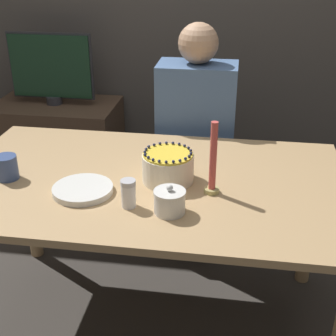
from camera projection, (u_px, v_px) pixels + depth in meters
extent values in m
plane|color=#3D3833|center=(151.00, 319.00, 2.21)|extent=(12.00, 12.00, 0.00)
cube|color=tan|center=(148.00, 182.00, 1.88)|extent=(1.59, 0.94, 0.03)
cylinder|color=tan|center=(29.00, 199.00, 2.51)|extent=(0.07, 0.07, 0.72)
cylinder|color=tan|center=(311.00, 221.00, 2.31)|extent=(0.07, 0.07, 0.72)
cylinder|color=#EFE5CC|center=(168.00, 168.00, 1.83)|extent=(0.20, 0.20, 0.11)
cylinder|color=yellow|center=(168.00, 154.00, 1.81)|extent=(0.19, 0.19, 0.01)
sphere|color=#23284C|center=(191.00, 153.00, 1.79)|extent=(0.01, 0.01, 0.01)
sphere|color=#23284C|center=(191.00, 151.00, 1.81)|extent=(0.01, 0.01, 0.01)
sphere|color=#23284C|center=(188.00, 148.00, 1.84)|extent=(0.01, 0.01, 0.01)
sphere|color=#23284C|center=(184.00, 146.00, 1.86)|extent=(0.01, 0.01, 0.01)
sphere|color=#23284C|center=(179.00, 144.00, 1.87)|extent=(0.01, 0.01, 0.01)
sphere|color=#23284C|center=(173.00, 143.00, 1.88)|extent=(0.01, 0.01, 0.01)
sphere|color=#23284C|center=(166.00, 143.00, 1.88)|extent=(0.01, 0.01, 0.01)
sphere|color=#23284C|center=(160.00, 143.00, 1.88)|extent=(0.01, 0.01, 0.01)
sphere|color=#23284C|center=(154.00, 145.00, 1.87)|extent=(0.01, 0.01, 0.01)
sphere|color=#23284C|center=(149.00, 147.00, 1.85)|extent=(0.01, 0.01, 0.01)
sphere|color=#23284C|center=(146.00, 149.00, 1.83)|extent=(0.01, 0.01, 0.01)
sphere|color=#23284C|center=(145.00, 152.00, 1.80)|extent=(0.01, 0.01, 0.01)
sphere|color=#23284C|center=(146.00, 155.00, 1.78)|extent=(0.01, 0.01, 0.01)
sphere|color=#23284C|center=(148.00, 157.00, 1.76)|extent=(0.01, 0.01, 0.01)
sphere|color=#23284C|center=(153.00, 160.00, 1.74)|extent=(0.01, 0.01, 0.01)
sphere|color=#23284C|center=(159.00, 161.00, 1.73)|extent=(0.01, 0.01, 0.01)
sphere|color=#23284C|center=(166.00, 162.00, 1.72)|extent=(0.01, 0.01, 0.01)
sphere|color=#23284C|center=(173.00, 162.00, 1.72)|extent=(0.01, 0.01, 0.01)
sphere|color=#23284C|center=(180.00, 161.00, 1.73)|extent=(0.01, 0.01, 0.01)
sphere|color=#23284C|center=(185.00, 159.00, 1.75)|extent=(0.01, 0.01, 0.01)
sphere|color=#23284C|center=(189.00, 156.00, 1.77)|extent=(0.01, 0.01, 0.01)
cylinder|color=silver|center=(170.00, 203.00, 1.63)|extent=(0.11, 0.11, 0.07)
cylinder|color=silver|center=(170.00, 192.00, 1.61)|extent=(0.11, 0.11, 0.01)
sphere|color=silver|center=(170.00, 188.00, 1.60)|extent=(0.02, 0.02, 0.02)
cylinder|color=white|center=(129.00, 196.00, 1.66)|extent=(0.05, 0.05, 0.09)
cylinder|color=silver|center=(128.00, 183.00, 1.64)|extent=(0.05, 0.05, 0.02)
cylinder|color=silver|center=(83.00, 191.00, 1.77)|extent=(0.23, 0.23, 0.01)
cylinder|color=silver|center=(83.00, 190.00, 1.77)|extent=(0.23, 0.23, 0.01)
cylinder|color=silver|center=(83.00, 188.00, 1.76)|extent=(0.23, 0.23, 0.01)
cylinder|color=tan|center=(212.00, 190.00, 1.77)|extent=(0.06, 0.06, 0.02)
cylinder|color=#CC4C47|center=(213.00, 156.00, 1.70)|extent=(0.03, 0.03, 0.27)
cylinder|color=#384C7F|center=(7.00, 167.00, 1.85)|extent=(0.09, 0.09, 0.10)
cube|color=#595960|center=(194.00, 208.00, 2.68)|extent=(0.34, 0.34, 0.45)
cube|color=#4C6B99|center=(196.00, 121.00, 2.45)|extent=(0.40, 0.24, 0.61)
sphere|color=tan|center=(198.00, 43.00, 2.27)|extent=(0.20, 0.20, 0.20)
cube|color=#4C3828|center=(60.00, 150.00, 3.16)|extent=(0.79, 0.47, 0.65)
cylinder|color=#2D2D33|center=(54.00, 100.00, 3.01)|extent=(0.10, 0.10, 0.05)
cube|color=#2D2D33|center=(51.00, 66.00, 2.92)|extent=(0.54, 0.02, 0.41)
cube|color=#193823|center=(51.00, 66.00, 2.91)|extent=(0.51, 0.03, 0.39)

